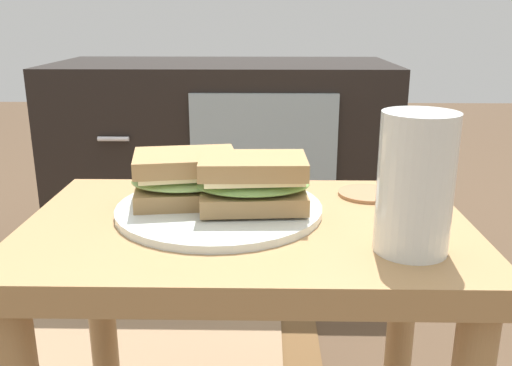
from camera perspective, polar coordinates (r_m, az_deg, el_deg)
name	(u,v)px	position (r m, az deg, el deg)	size (l,w,h in m)	color
side_table	(248,285)	(0.74, -0.88, -10.52)	(0.56, 0.36, 0.46)	#A37A4C
tv_cabinet	(224,161)	(1.66, -3.29, 2.31)	(0.96, 0.46, 0.58)	black
area_rug	(110,350)	(1.31, -14.87, -16.30)	(0.93, 0.69, 0.01)	brown
plate	(219,209)	(0.73, -3.81, -2.67)	(0.27, 0.27, 0.01)	silver
sandwich_front	(186,178)	(0.74, -7.26, 0.54)	(0.16, 0.12, 0.07)	#9E7A4C
sandwich_back	(253,183)	(0.70, -0.29, 0.05)	(0.15, 0.10, 0.07)	#9E7A4C
beer_glass	(415,185)	(0.61, 16.11, -0.20)	(0.08, 0.08, 0.15)	silver
coaster	(367,194)	(0.81, 11.39, -1.08)	(0.08, 0.08, 0.01)	#996B47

